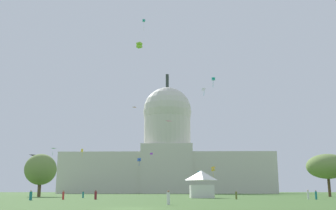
{
  "coord_description": "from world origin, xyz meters",
  "views": [
    {
      "loc": [
        4.09,
        -35.76,
        1.51
      ],
      "look_at": [
        0.67,
        95.46,
        30.12
      ],
      "focal_mm": 42.14,
      "sensor_mm": 36.0,
      "label": 1
    }
  ],
  "objects_px": {
    "person_teal_aisle_center": "(31,196)",
    "person_red_edge_west": "(63,195)",
    "person_white_edge_east": "(168,198)",
    "kite_green_low": "(54,149)",
    "tree_east_mid": "(327,166)",
    "kite_blue_low": "(139,160)",
    "person_white_deep_crowd": "(308,195)",
    "kite_pink_mid": "(168,122)",
    "person_teal_lawn_far_right": "(83,195)",
    "person_teal_near_tree_east": "(316,195)",
    "kite_orange_high": "(135,107)",
    "person_maroon_mid_right": "(96,195)",
    "kite_yellow_low": "(82,151)",
    "tree_west_far": "(41,169)",
    "kite_black_low": "(33,158)",
    "kite_turquoise_mid": "(213,79)",
    "capitol_building": "(167,156)",
    "kite_white_mid": "(204,90)",
    "kite_lime_mid": "(139,45)",
    "person_olive_mid_center": "(236,195)",
    "kite_turquoise_high": "(144,21)",
    "event_tent": "(201,184)",
    "kite_violet_low": "(151,154)",
    "kite_gold_low": "(213,169)"
  },
  "relations": [
    {
      "from": "capitol_building",
      "to": "kite_orange_high",
      "type": "xyz_separation_m",
      "value": [
        -14.94,
        -34.54,
        20.89
      ]
    },
    {
      "from": "kite_pink_mid",
      "to": "person_red_edge_west",
      "type": "bearing_deg",
      "value": 37.97
    },
    {
      "from": "person_white_deep_crowd",
      "to": "kite_white_mid",
      "type": "bearing_deg",
      "value": -20.5
    },
    {
      "from": "person_red_edge_west",
      "to": "person_teal_near_tree_east",
      "type": "relative_size",
      "value": 0.98
    },
    {
      "from": "event_tent",
      "to": "person_white_deep_crowd",
      "type": "height_order",
      "value": "event_tent"
    },
    {
      "from": "kite_lime_mid",
      "to": "kite_green_low",
      "type": "relative_size",
      "value": 0.47
    },
    {
      "from": "tree_east_mid",
      "to": "person_olive_mid_center",
      "type": "bearing_deg",
      "value": -131.75
    },
    {
      "from": "kite_violet_low",
      "to": "kite_turquoise_mid",
      "type": "distance_m",
      "value": 36.39
    },
    {
      "from": "event_tent",
      "to": "kite_green_low",
      "type": "bearing_deg",
      "value": 134.67
    },
    {
      "from": "kite_yellow_low",
      "to": "person_teal_near_tree_east",
      "type": "bearing_deg",
      "value": -173.39
    },
    {
      "from": "person_red_edge_west",
      "to": "person_teal_aisle_center",
      "type": "bearing_deg",
      "value": 115.5
    },
    {
      "from": "person_red_edge_west",
      "to": "kite_orange_high",
      "type": "relative_size",
      "value": 0.87
    },
    {
      "from": "kite_blue_low",
      "to": "tree_west_far",
      "type": "bearing_deg",
      "value": 155.39
    },
    {
      "from": "tree_west_far",
      "to": "person_olive_mid_center",
      "type": "xyz_separation_m",
      "value": [
        45.9,
        -29.32,
        -6.19
      ]
    },
    {
      "from": "person_teal_lawn_far_right",
      "to": "person_teal_near_tree_east",
      "type": "distance_m",
      "value": 47.01
    },
    {
      "from": "tree_east_mid",
      "to": "person_teal_near_tree_east",
      "type": "relative_size",
      "value": 7.9
    },
    {
      "from": "person_olive_mid_center",
      "to": "kite_black_low",
      "type": "height_order",
      "value": "kite_black_low"
    },
    {
      "from": "person_white_edge_east",
      "to": "kite_green_low",
      "type": "relative_size",
      "value": 0.71
    },
    {
      "from": "kite_yellow_low",
      "to": "kite_turquoise_mid",
      "type": "relative_size",
      "value": 1.07
    },
    {
      "from": "person_red_edge_west",
      "to": "kite_white_mid",
      "type": "distance_m",
      "value": 60.24
    },
    {
      "from": "kite_gold_low",
      "to": "person_olive_mid_center",
      "type": "bearing_deg",
      "value": -153.22
    },
    {
      "from": "tree_east_mid",
      "to": "kite_blue_low",
      "type": "xyz_separation_m",
      "value": [
        -49.74,
        6.21,
        2.3
      ]
    },
    {
      "from": "kite_orange_high",
      "to": "kite_yellow_low",
      "type": "xyz_separation_m",
      "value": [
        -14.28,
        -43.08,
        -25.53
      ]
    },
    {
      "from": "person_olive_mid_center",
      "to": "kite_white_mid",
      "type": "xyz_separation_m",
      "value": [
        -2.72,
        40.83,
        30.13
      ]
    },
    {
      "from": "capitol_building",
      "to": "person_olive_mid_center",
      "type": "xyz_separation_m",
      "value": [
        16.56,
        -149.52,
        -19.79
      ]
    },
    {
      "from": "person_red_edge_west",
      "to": "person_white_deep_crowd",
      "type": "xyz_separation_m",
      "value": [
        43.56,
        5.51,
        0.07
      ]
    },
    {
      "from": "capitol_building",
      "to": "kite_turquoise_high",
      "type": "xyz_separation_m",
      "value": [
        -5.56,
        -94.29,
        39.08
      ]
    },
    {
      "from": "kite_green_low",
      "to": "kite_turquoise_mid",
      "type": "relative_size",
      "value": 0.75
    },
    {
      "from": "person_teal_lawn_far_right",
      "to": "kite_green_low",
      "type": "height_order",
      "value": "kite_green_low"
    },
    {
      "from": "person_white_deep_crowd",
      "to": "person_teal_near_tree_east",
      "type": "bearing_deg",
      "value": 146.27
    },
    {
      "from": "kite_orange_high",
      "to": "kite_blue_low",
      "type": "bearing_deg",
      "value": -110.63
    },
    {
      "from": "person_teal_near_tree_east",
      "to": "kite_turquoise_high",
      "type": "relative_size",
      "value": 0.4
    },
    {
      "from": "kite_pink_mid",
      "to": "kite_black_low",
      "type": "xyz_separation_m",
      "value": [
        -36.53,
        1.38,
        -9.24
      ]
    },
    {
      "from": "person_olive_mid_center",
      "to": "person_maroon_mid_right",
      "type": "bearing_deg",
      "value": -63.57
    },
    {
      "from": "capitol_building",
      "to": "person_teal_near_tree_east",
      "type": "height_order",
      "value": "capitol_building"
    },
    {
      "from": "person_white_deep_crowd",
      "to": "kite_pink_mid",
      "type": "height_order",
      "value": "kite_pink_mid"
    },
    {
      "from": "person_maroon_mid_right",
      "to": "person_white_edge_east",
      "type": "bearing_deg",
      "value": 177.01
    },
    {
      "from": "person_teal_aisle_center",
      "to": "person_red_edge_west",
      "type": "bearing_deg",
      "value": 87.52
    },
    {
      "from": "person_teal_aisle_center",
      "to": "kite_gold_low",
      "type": "relative_size",
      "value": 0.42
    },
    {
      "from": "person_white_deep_crowd",
      "to": "kite_yellow_low",
      "type": "bearing_deg",
      "value": -2.78
    },
    {
      "from": "kite_pink_mid",
      "to": "tree_east_mid",
      "type": "bearing_deg",
      "value": 154.41
    },
    {
      "from": "kite_gold_low",
      "to": "kite_pink_mid",
      "type": "bearing_deg",
      "value": 176.14
    },
    {
      "from": "kite_pink_mid",
      "to": "kite_white_mid",
      "type": "relative_size",
      "value": 0.68
    },
    {
      "from": "person_red_edge_west",
      "to": "kite_pink_mid",
      "type": "distance_m",
      "value": 43.36
    },
    {
      "from": "kite_lime_mid",
      "to": "person_maroon_mid_right",
      "type": "bearing_deg",
      "value": -102.59
    },
    {
      "from": "person_white_edge_east",
      "to": "kite_orange_high",
      "type": "distance_m",
      "value": 149.88
    },
    {
      "from": "person_red_edge_west",
      "to": "kite_pink_mid",
      "type": "bearing_deg",
      "value": -48.37
    },
    {
      "from": "tree_west_far",
      "to": "person_teal_aisle_center",
      "type": "xyz_separation_m",
      "value": [
        11.71,
        -37.29,
        -6.15
      ]
    },
    {
      "from": "person_olive_mid_center",
      "to": "person_teal_lawn_far_right",
      "type": "height_order",
      "value": "person_teal_lawn_far_right"
    },
    {
      "from": "kite_gold_low",
      "to": "kite_pink_mid",
      "type": "xyz_separation_m",
      "value": [
        -13.71,
        -22.47,
        11.13
      ]
    }
  ]
}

